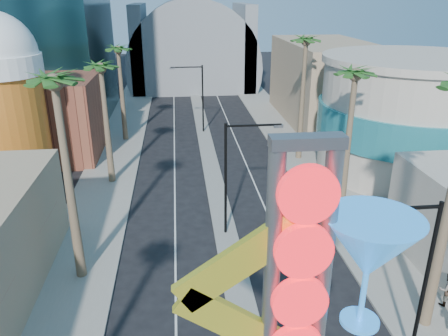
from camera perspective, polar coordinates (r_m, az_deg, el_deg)
sidewalk_west at (r=44.67m, az=-14.20°, el=0.83°), size 5.00×100.00×0.15m
sidewalk_east at (r=45.92m, az=9.95°, el=1.76°), size 5.00×100.00×0.15m
median at (r=47.10m, az=-2.24°, el=2.60°), size 1.60×84.00×0.15m
brick_filler_west at (r=47.67m, az=-21.99°, el=6.19°), size 10.00×10.00×8.00m
filler_east at (r=58.55m, az=13.05°, el=10.88°), size 10.00×20.00×10.00m
beer_mug at (r=39.74m, az=-27.03°, el=8.25°), size 7.00×7.00×14.50m
turquoise_building at (r=43.24m, az=23.18°, el=6.24°), size 16.60×16.60×10.60m
canopy at (r=79.23m, az=-4.11°, el=13.62°), size 22.00×16.00×22.00m
neon_sign at (r=13.05m, az=12.88°, el=-18.28°), size 6.53×2.60×12.55m
streetlight_0 at (r=28.68m, az=1.30°, el=-0.10°), size 3.79×0.25×8.00m
streetlight_1 at (r=51.56m, az=-3.42°, el=9.82°), size 3.79×0.25×8.00m
streetlight_2 at (r=20.41m, az=23.92°, el=-12.12°), size 3.45×0.25×8.00m
palm_1 at (r=23.65m, az=-21.08°, el=8.77°), size 2.40×2.40×12.70m
palm_2 at (r=37.37m, az=-15.73°, el=11.64°), size 2.40×2.40×11.20m
palm_3 at (r=49.13m, az=-13.62°, el=14.12°), size 2.40×2.40×11.20m
palm_6 at (r=31.31m, az=16.69°, el=10.53°), size 2.40×2.40×11.70m
palm_7 at (r=42.38m, az=10.62°, el=15.04°), size 2.40×2.40×12.70m
red_pickup at (r=30.26m, az=9.03°, el=-7.76°), size 3.21×5.89×1.57m
pedestrian_b at (r=26.57m, az=27.11°, el=-13.93°), size 1.01×0.83×1.93m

